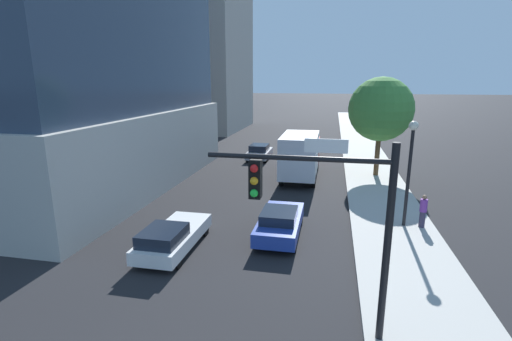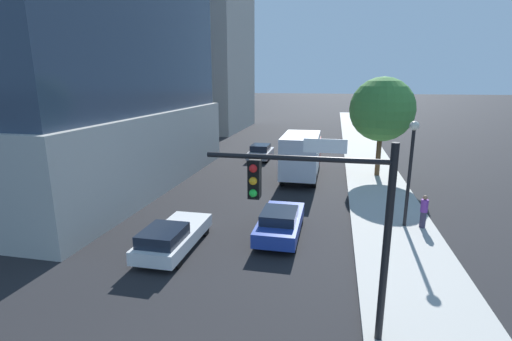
# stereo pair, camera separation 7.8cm
# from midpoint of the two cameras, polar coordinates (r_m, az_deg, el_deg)

# --- Properties ---
(sidewalk) EXTENTS (4.04, 120.00, 0.15)m
(sidewalk) POSITION_cam_midpoint_polar(r_m,az_deg,el_deg) (25.70, 18.24, -2.90)
(sidewalk) COLOR #B2AFA8
(sidewalk) RESTS_ON ground
(construction_building) EXTENTS (23.36, 20.84, 39.61)m
(construction_building) POSITION_cam_midpoint_polar(r_m,az_deg,el_deg) (57.33, -9.37, 23.58)
(construction_building) COLOR #9E9B93
(construction_building) RESTS_ON ground
(traffic_light_pole) EXTENTS (4.94, 0.48, 5.56)m
(traffic_light_pole) POSITION_cam_midpoint_polar(r_m,az_deg,el_deg) (9.94, 10.44, -5.23)
(traffic_light_pole) COLOR black
(traffic_light_pole) RESTS_ON sidewalk
(street_lamp) EXTENTS (0.44, 0.44, 5.17)m
(street_lamp) POSITION_cam_midpoint_polar(r_m,az_deg,el_deg) (18.96, 22.63, 1.87)
(street_lamp) COLOR black
(street_lamp) RESTS_ON sidewalk
(street_tree) EXTENTS (4.65, 4.65, 7.26)m
(street_tree) POSITION_cam_midpoint_polar(r_m,az_deg,el_deg) (28.66, 18.63, 8.92)
(street_tree) COLOR brown
(street_tree) RESTS_ON sidewalk
(car_blue) EXTENTS (1.86, 4.57, 1.39)m
(car_blue) POSITION_cam_midpoint_polar(r_m,az_deg,el_deg) (17.43, 3.59, -7.95)
(car_blue) COLOR #233D9E
(car_blue) RESTS_ON ground
(car_silver) EXTENTS (1.89, 4.04, 1.37)m
(car_silver) POSITION_cam_midpoint_polar(r_m,az_deg,el_deg) (34.15, 0.45, 2.88)
(car_silver) COLOR #B7B7BC
(car_silver) RESTS_ON ground
(car_white) EXTENTS (1.84, 4.64, 1.33)m
(car_white) POSITION_cam_midpoint_polar(r_m,az_deg,el_deg) (16.40, -12.98, -9.94)
(car_white) COLOR silver
(car_white) RESTS_ON ground
(car_red) EXTENTS (1.87, 4.24, 1.45)m
(car_red) POSITION_cam_midpoint_polar(r_m,az_deg,el_deg) (36.65, 8.03, 3.57)
(car_red) COLOR red
(car_red) RESTS_ON ground
(box_truck) EXTENTS (2.48, 7.36, 3.41)m
(box_truck) POSITION_cam_midpoint_polar(r_m,az_deg,el_deg) (27.38, 6.82, 2.59)
(box_truck) COLOR #B21E1E
(box_truck) RESTS_ON ground
(pedestrian_purple_shirt) EXTENTS (0.34, 0.34, 1.64)m
(pedestrian_purple_shirt) POSITION_cam_midpoint_polar(r_m,az_deg,el_deg) (19.74, 24.28, -5.71)
(pedestrian_purple_shirt) COLOR #38334C
(pedestrian_purple_shirt) RESTS_ON sidewalk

